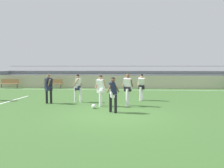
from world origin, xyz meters
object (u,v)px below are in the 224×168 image
Objects in this scene: player_dark_wide_left at (49,86)px; soccer_ball at (94,106)px; bench_near_bin at (53,83)px; player_white_on_ball at (78,86)px; bleacher_stand at (117,78)px; player_white_overlapping at (101,88)px; player_white_dropping_back at (128,87)px; player_dark_deep_cover at (113,92)px; bench_far_right at (10,83)px; player_white_wide_right at (142,85)px.

player_dark_wide_left is 3.25m from soccer_ball.
player_white_on_ball is (4.24, -8.06, 0.43)m from bench_near_bin.
player_white_overlapping is (-0.17, -12.73, 0.06)m from bleacher_stand.
soccer_ball is at bearing -153.16° from player_white_dropping_back.
bleacher_stand is 15.52× the size of player_dark_deep_cover.
bench_far_right is 14.70m from player_white_dropping_back.
player_dark_wide_left is at bearing 153.59° from soccer_ball.
bench_near_bin is 1.00× the size of bench_far_right.
player_white_overlapping is 1.00× the size of player_dark_wide_left.
soccer_ball is (-1.68, -0.85, -0.91)m from player_white_dropping_back.
bench_near_bin is at bearing 107.28° from player_dark_wide_left.
bench_far_right is 11.13m from player_dark_wide_left.
player_white_wide_right is (8.02, -7.07, 0.42)m from bench_near_bin.
player_white_overlapping is at bearing -58.41° from bench_near_bin.
bleacher_stand is 14.40m from player_dark_deep_cover.
player_white_wide_right is 4.00m from soccer_ball.
bleacher_stand reaches higher than player_white_wide_right.
bleacher_stand is 14.76× the size of player_white_dropping_back.
player_dark_wide_left is at bearing 167.21° from player_white_overlapping.
bench_near_bin and bench_far_right have the same top height.
player_white_wide_right is at bearing -29.89° from bench_far_right.
soccer_ball is (9.77, -10.05, -0.44)m from bench_far_right.
bench_far_right is 13.73m from player_white_overlapping.
player_white_overlapping is at bearing -43.00° from bench_far_right.
soccer_ball is at bearing -110.45° from player_white_overlapping.
bench_far_right is at bearing 141.22° from player_white_dropping_back.
player_white_on_ball is 7.47× the size of soccer_ball.
player_white_dropping_back reaches higher than bench_far_right.
player_dark_wide_left reaches higher than player_white_on_ball.
player_dark_deep_cover and player_white_wide_right have the same top height.
player_white_overlapping is 1.83m from player_dark_deep_cover.
soccer_ball is at bearing -61.34° from bench_near_bin.
player_white_on_ball is 1.65m from player_dark_wide_left.
player_dark_deep_cover is (0.60, -14.39, 0.05)m from bleacher_stand.
player_white_on_ball is at bearing 122.31° from soccer_ball.
player_white_wide_right is at bearing -78.69° from bleacher_stand.
player_white_on_ball is 0.99× the size of player_dark_wide_left.
player_white_dropping_back is 2.30m from player_white_wide_right.
player_dark_deep_cover is 7.40× the size of soccer_ball.
player_white_wide_right is at bearing 14.76° from player_white_on_ball.
player_dark_wide_left is at bearing -163.30° from player_white_wide_right.
player_white_wide_right is at bearing 69.40° from player_dark_deep_cover.
bleacher_stand reaches higher than bench_near_bin.
player_dark_deep_cover is at bearing -110.60° from player_white_wide_right.
player_white_on_ball is at bearing -165.24° from player_white_wide_right.
player_dark_deep_cover reaches higher than bench_near_bin.
player_white_dropping_back is at bearing 26.84° from soccer_ball.
player_dark_deep_cover is at bearing -31.50° from player_dark_wide_left.
player_dark_wide_left reaches higher than soccer_ball.
player_white_on_ball reaches higher than bench_far_right.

